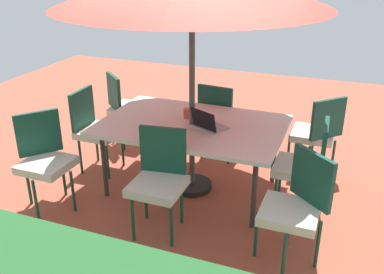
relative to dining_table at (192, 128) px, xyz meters
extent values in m
cube|color=#9E4C38|center=(0.00, 0.00, -0.74)|extent=(10.00, 10.00, 0.02)
cube|color=silver|center=(0.00, 0.00, 0.03)|extent=(1.91, 1.26, 0.04)
cylinder|color=#333333|center=(-0.80, -0.48, -0.36)|extent=(0.05, 0.05, 0.73)
cylinder|color=#333333|center=(0.80, -0.48, -0.36)|extent=(0.05, 0.05, 0.73)
cylinder|color=#333333|center=(-0.80, 0.48, -0.36)|extent=(0.05, 0.05, 0.73)
cylinder|color=#333333|center=(0.80, 0.48, -0.36)|extent=(0.05, 0.05, 0.73)
cylinder|color=#4C4C4C|center=(0.00, 0.00, 0.47)|extent=(0.06, 0.06, 2.39)
cylinder|color=black|center=(0.00, 0.00, -0.70)|extent=(0.44, 0.44, 0.06)
cube|color=silver|center=(1.20, 0.88, -0.24)|extent=(0.46, 0.46, 0.08)
cube|color=#144738|center=(1.37, 0.75, 0.03)|extent=(0.31, 0.36, 0.45)
cylinder|color=#144738|center=(1.18, 1.13, -0.50)|extent=(0.03, 0.03, 0.45)
cylinder|color=#144738|center=(0.95, 0.86, -0.50)|extent=(0.03, 0.03, 0.45)
cylinder|color=#144738|center=(1.46, 0.91, -0.50)|extent=(0.03, 0.03, 0.45)
cylinder|color=#144738|center=(1.23, 0.63, -0.50)|extent=(0.03, 0.03, 0.45)
cube|color=silver|center=(1.20, -0.84, -0.24)|extent=(0.46, 0.46, 0.08)
cube|color=#144738|center=(1.34, -0.69, 0.03)|extent=(0.35, 0.32, 0.45)
cylinder|color=#144738|center=(0.95, -0.86, -0.50)|extent=(0.03, 0.03, 0.45)
cylinder|color=#144738|center=(1.22, -1.10, -0.50)|extent=(0.03, 0.03, 0.45)
cylinder|color=#144738|center=(1.19, -0.59, -0.50)|extent=(0.03, 0.03, 0.45)
cylinder|color=#144738|center=(1.46, -0.83, -0.50)|extent=(0.03, 0.03, 0.45)
cube|color=silver|center=(-0.04, -0.91, -0.24)|extent=(0.46, 0.46, 0.08)
cube|color=#144738|center=(-0.02, -0.70, 0.03)|extent=(0.44, 0.08, 0.45)
cylinder|color=#144738|center=(-0.24, -1.07, -0.50)|extent=(0.03, 0.03, 0.45)
cylinder|color=#144738|center=(0.12, -1.10, -0.50)|extent=(0.03, 0.03, 0.45)
cylinder|color=#144738|center=(-0.20, -0.71, -0.50)|extent=(0.03, 0.03, 0.45)
cylinder|color=#144738|center=(0.15, -0.75, -0.50)|extent=(0.03, 0.03, 0.45)
cube|color=silver|center=(1.16, -0.02, -0.24)|extent=(0.46, 0.46, 0.08)
cube|color=#144738|center=(1.37, -0.02, 0.03)|extent=(0.05, 0.44, 0.45)
cylinder|color=#144738|center=(0.98, 0.15, -0.50)|extent=(0.03, 0.03, 0.45)
cylinder|color=#144738|center=(0.98, -0.21, -0.50)|extent=(0.03, 0.03, 0.45)
cylinder|color=#144738|center=(1.34, 0.16, -0.50)|extent=(0.03, 0.03, 0.45)
cylinder|color=#144738|center=(1.34, -0.20, -0.50)|extent=(0.03, 0.03, 0.45)
cube|color=silver|center=(0.00, 0.87, -0.24)|extent=(0.46, 0.46, 0.08)
cube|color=#144738|center=(0.03, 0.66, 0.03)|extent=(0.44, 0.10, 0.45)
cylinder|color=#144738|center=(0.16, 1.07, -0.50)|extent=(0.03, 0.03, 0.45)
cylinder|color=#144738|center=(-0.20, 1.02, -0.50)|extent=(0.03, 0.03, 0.45)
cylinder|color=#144738|center=(0.21, 0.71, -0.50)|extent=(0.03, 0.03, 0.45)
cylinder|color=#144738|center=(-0.15, 0.67, -0.50)|extent=(0.03, 0.03, 0.45)
cube|color=silver|center=(-1.13, 0.05, -0.24)|extent=(0.46, 0.46, 0.08)
cube|color=#144738|center=(-1.34, 0.04, 0.03)|extent=(0.06, 0.44, 0.45)
cylinder|color=#144738|center=(-0.95, -0.12, -0.50)|extent=(0.03, 0.03, 0.45)
cylinder|color=#144738|center=(-0.96, 0.24, -0.50)|extent=(0.03, 0.03, 0.45)
cylinder|color=#144738|center=(-1.30, -0.14, -0.50)|extent=(0.03, 0.03, 0.45)
cylinder|color=#144738|center=(-1.32, 0.22, -0.50)|extent=(0.03, 0.03, 0.45)
cube|color=silver|center=(-1.17, -0.85, -0.24)|extent=(0.46, 0.46, 0.08)
cube|color=#144738|center=(-1.32, -0.70, 0.03)|extent=(0.33, 0.34, 0.45)
cylinder|color=#144738|center=(-1.16, -1.10, -0.50)|extent=(0.03, 0.03, 0.45)
cylinder|color=#144738|center=(-0.91, -0.84, -0.50)|extent=(0.03, 0.03, 0.45)
cylinder|color=#144738|center=(-1.42, -0.85, -0.50)|extent=(0.03, 0.03, 0.45)
cylinder|color=#144738|center=(-1.17, -0.59, -0.50)|extent=(0.03, 0.03, 0.45)
cube|color=silver|center=(-1.18, 0.87, -0.24)|extent=(0.46, 0.46, 0.08)
cube|color=#144738|center=(-1.31, 0.70, 0.03)|extent=(0.36, 0.31, 0.45)
cylinder|color=#144738|center=(-0.93, 0.89, -0.50)|extent=(0.03, 0.03, 0.45)
cylinder|color=#144738|center=(-1.20, 1.12, -0.50)|extent=(0.03, 0.03, 0.45)
cylinder|color=#144738|center=(-1.16, 0.61, -0.50)|extent=(0.03, 0.03, 0.45)
cylinder|color=#144738|center=(-1.43, 0.84, -0.50)|extent=(0.03, 0.03, 0.45)
cube|color=gray|center=(-0.22, 0.03, 0.06)|extent=(0.38, 0.33, 0.02)
cube|color=black|center=(-0.17, 0.13, 0.16)|extent=(0.31, 0.18, 0.20)
cylinder|color=#CC4C33|center=(0.11, -0.12, 0.10)|extent=(0.07, 0.07, 0.11)
camera|label=1|loc=(-1.50, 3.90, 1.74)|focal=40.30mm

